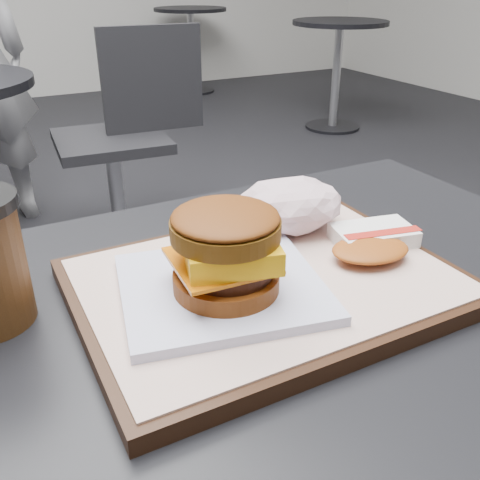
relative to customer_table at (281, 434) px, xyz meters
name	(u,v)px	position (x,y,z in m)	size (l,w,h in m)	color
customer_table	(281,434)	(0.00, 0.00, 0.00)	(0.80, 0.60, 0.77)	#A5A5AA
serving_tray	(267,284)	(-0.01, 0.02, 0.20)	(0.38, 0.28, 0.02)	black
breakfast_sandwich	(225,260)	(-0.06, 0.01, 0.24)	(0.22, 0.21, 0.09)	white
hash_brown	(372,241)	(0.12, 0.02, 0.22)	(0.13, 0.10, 0.02)	white
crumpled_wrapper	(291,205)	(0.07, 0.11, 0.23)	(0.13, 0.10, 0.06)	silver
neighbor_chair	(126,126)	(0.32, 1.68, -0.07)	(0.62, 0.45, 0.88)	#B2B3B8
bg_table_near	(338,49)	(2.20, 2.80, -0.02)	(0.66, 0.66, 0.75)	black
bg_table_far	(191,30)	(1.80, 4.50, -0.02)	(0.66, 0.66, 0.75)	black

